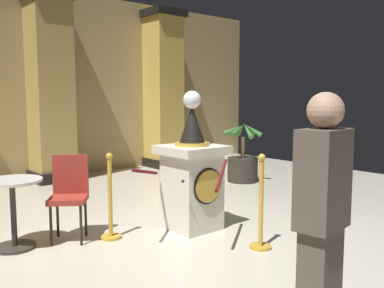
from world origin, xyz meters
TOP-DOWN VIEW (x-y plane):
  - ground_plane at (0.00, 0.00)m, footprint 11.17×11.17m
  - back_wall at (0.00, 4.75)m, footprint 11.17×0.16m
  - pedestal_clock at (0.10, 0.23)m, footprint 0.70×0.70m
  - stanchion_near at (-0.85, 0.56)m, footprint 0.24×0.24m
  - stanchion_far at (0.22, -0.76)m, footprint 0.24×0.24m
  - velvet_rope at (-0.31, -0.10)m, footprint 1.22×1.23m
  - column_right at (2.69, 4.34)m, footprint 0.84×0.84m
  - column_centre_rear at (0.00, 4.34)m, footprint 0.86×0.86m
  - potted_palm_right at (2.74, 1.85)m, footprint 0.76×0.67m
  - bystander_guest at (-0.93, -2.22)m, footprint 0.39×0.27m
  - cafe_table at (-1.80, 0.94)m, footprint 0.62×0.62m
  - cafe_chair_red at (-1.21, 0.85)m, footprint 0.56×0.56m

SIDE VIEW (x-z plane):
  - ground_plane at x=0.00m, z-range 0.00..0.00m
  - potted_palm_right at x=2.74m, z-range -0.25..0.92m
  - stanchion_near at x=-0.85m, z-range -0.15..0.84m
  - stanchion_far at x=0.22m, z-range -0.15..0.87m
  - cafe_table at x=-1.80m, z-range 0.11..0.86m
  - cafe_chair_red at x=-1.21m, z-range 0.09..1.05m
  - pedestal_clock at x=0.10m, z-range -0.19..1.50m
  - velvet_rope at x=-0.31m, z-range 0.68..0.90m
  - bystander_guest at x=-0.93m, z-range 0.05..1.69m
  - column_right at x=2.69m, z-range -0.01..3.59m
  - column_centre_rear at x=0.00m, z-range -0.01..3.59m
  - back_wall at x=0.00m, z-range 0.00..3.75m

